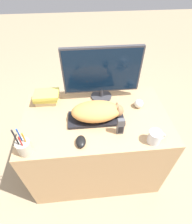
{
  "coord_description": "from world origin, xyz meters",
  "views": [
    {
      "loc": [
        -0.09,
        -0.6,
        1.72
      ],
      "look_at": [
        0.0,
        0.32,
        0.81
      ],
      "focal_mm": 28.0,
      "sensor_mm": 36.0,
      "label": 1
    }
  ],
  "objects": [
    {
      "name": "computer_mouse",
      "position": [
        -0.12,
        0.1,
        0.77
      ],
      "size": [
        0.07,
        0.1,
        0.04
      ],
      "color": "black",
      "rests_on": "desk"
    },
    {
      "name": "monitor",
      "position": [
        0.07,
        0.57,
        1.0
      ],
      "size": [
        0.61,
        0.18,
        0.45
      ],
      "color": "#333338",
      "rests_on": "desk"
    },
    {
      "name": "desk",
      "position": [
        0.0,
        0.34,
        0.37
      ],
      "size": [
        1.13,
        0.68,
        0.75
      ],
      "color": "tan",
      "rests_on": "ground_plane"
    },
    {
      "name": "coffee_mug",
      "position": [
        0.37,
        0.07,
        0.8
      ],
      "size": [
        0.12,
        0.09,
        0.09
      ],
      "color": "silver",
      "rests_on": "desk"
    },
    {
      "name": "phone",
      "position": [
        0.15,
        0.16,
        0.82
      ],
      "size": [
        0.05,
        0.03,
        0.13
      ],
      "color": "#4C4C51",
      "rests_on": "desk"
    },
    {
      "name": "ground_plane",
      "position": [
        0.0,
        0.0,
        0.0
      ],
      "size": [
        12.0,
        12.0,
        0.0
      ],
      "primitive_type": "plane",
      "color": "#998466"
    },
    {
      "name": "cat",
      "position": [
        0.02,
        0.3,
        0.84
      ],
      "size": [
        0.38,
        0.2,
        0.13
      ],
      "color": "#D18C47",
      "rests_on": "keyboard"
    },
    {
      "name": "pen_cup",
      "position": [
        -0.47,
        0.07,
        0.8
      ],
      "size": [
        0.09,
        0.09,
        0.23
      ],
      "color": "#B2A893",
      "rests_on": "desk"
    },
    {
      "name": "baseball",
      "position": [
        0.36,
        0.41,
        0.78
      ],
      "size": [
        0.07,
        0.07,
        0.07
      ],
      "color": "silver",
      "rests_on": "desk"
    },
    {
      "name": "keyboard",
      "position": [
        0.0,
        0.3,
        0.76
      ],
      "size": [
        0.42,
        0.17,
        0.02
      ],
      "color": "black",
      "rests_on": "desk"
    },
    {
      "name": "book_stack",
      "position": [
        -0.39,
        0.55,
        0.8
      ],
      "size": [
        0.21,
        0.15,
        0.1
      ],
      "color": "#C6B284",
      "rests_on": "desk"
    }
  ]
}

